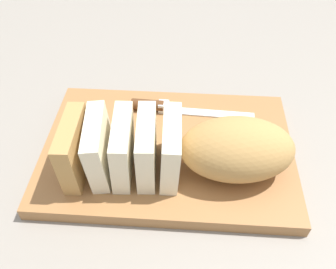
# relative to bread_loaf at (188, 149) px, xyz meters

# --- Properties ---
(ground_plane) EXTENTS (3.00, 3.00, 0.00)m
(ground_plane) POSITION_rel_bread_loaf_xyz_m (0.04, -0.05, -0.08)
(ground_plane) COLOR gray
(cutting_board) EXTENTS (0.47, 0.33, 0.03)m
(cutting_board) POSITION_rel_bread_loaf_xyz_m (0.04, -0.05, -0.06)
(cutting_board) COLOR #9E6B3D
(cutting_board) RESTS_ON ground_plane
(bread_loaf) EXTENTS (0.38, 0.16, 0.10)m
(bread_loaf) POSITION_rel_bread_loaf_xyz_m (0.00, 0.00, 0.00)
(bread_loaf) COLOR tan
(bread_loaf) RESTS_ON cutting_board
(bread_knife) EXTENTS (0.25, 0.02, 0.02)m
(bread_knife) POSITION_rel_bread_loaf_xyz_m (0.06, -0.14, -0.04)
(bread_knife) COLOR silver
(bread_knife) RESTS_ON cutting_board
(crumb_near_knife) EXTENTS (0.00, 0.00, 0.00)m
(crumb_near_knife) POSITION_rel_bread_loaf_xyz_m (0.01, -0.02, -0.05)
(crumb_near_knife) COLOR tan
(crumb_near_knife) RESTS_ON cutting_board
(crumb_near_loaf) EXTENTS (0.01, 0.01, 0.01)m
(crumb_near_loaf) POSITION_rel_bread_loaf_xyz_m (0.00, -0.05, -0.05)
(crumb_near_loaf) COLOR tan
(crumb_near_loaf) RESTS_ON cutting_board
(crumb_stray_left) EXTENTS (0.00, 0.00, 0.00)m
(crumb_stray_left) POSITION_rel_bread_loaf_xyz_m (0.08, -0.07, -0.05)
(crumb_stray_left) COLOR tan
(crumb_stray_left) RESTS_ON cutting_board
(crumb_stray_right) EXTENTS (0.01, 0.01, 0.01)m
(crumb_stray_right) POSITION_rel_bread_loaf_xyz_m (0.08, -0.08, -0.05)
(crumb_stray_right) COLOR tan
(crumb_stray_right) RESTS_ON cutting_board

